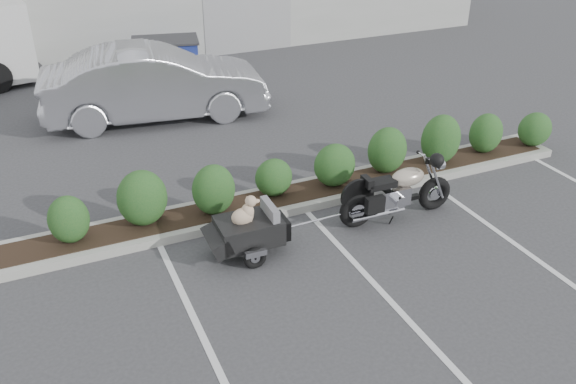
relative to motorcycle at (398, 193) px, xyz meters
name	(u,v)px	position (x,y,z in m)	size (l,w,h in m)	color
ground	(285,281)	(-2.55, -0.90, -0.51)	(90.00, 90.00, 0.00)	#38383A
planter_kerb	(286,199)	(-1.55, 1.30, -0.44)	(12.00, 1.00, 0.15)	#9E9E93
motorcycle	(398,193)	(0.00, 0.00, 0.00)	(2.23, 0.75, 1.28)	black
pet_trailer	(248,230)	(-2.78, 0.02, -0.06)	(1.78, 0.99, 1.06)	black
sedan	(155,83)	(-2.71, 6.49, 0.36)	(1.85, 5.31, 1.75)	silver
dumpster	(167,60)	(-1.77, 9.17, 0.10)	(2.06, 1.62, 1.21)	navy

